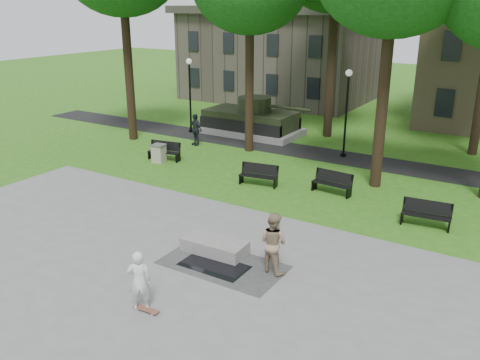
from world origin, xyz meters
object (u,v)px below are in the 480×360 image
(park_bench_0, at_px, (165,150))
(trash_bin, at_px, (159,153))
(concrete_block, at_px, (215,246))
(skateboarder, at_px, (139,281))
(friend_watching, at_px, (273,243))

(park_bench_0, xyz_separation_m, trash_bin, (0.00, -0.50, -0.04))
(concrete_block, bearing_deg, skateboarder, -87.23)
(trash_bin, bearing_deg, concrete_block, -39.79)
(skateboarder, bearing_deg, park_bench_0, -93.10)
(friend_watching, xyz_separation_m, trash_bin, (-10.69, 7.10, -0.52))
(park_bench_0, bearing_deg, friend_watching, -44.84)
(concrete_block, xyz_separation_m, skateboarder, (0.19, -3.86, 0.66))
(concrete_block, bearing_deg, trash_bin, 140.21)
(skateboarder, height_order, park_bench_0, skateboarder)
(skateboarder, relative_size, trash_bin, 1.84)
(friend_watching, bearing_deg, trash_bin, -22.30)
(friend_watching, bearing_deg, skateboarder, 72.35)
(skateboarder, xyz_separation_m, park_bench_0, (-8.60, 11.37, -0.38))
(skateboarder, bearing_deg, concrete_block, -127.44)
(skateboarder, bearing_deg, friend_watching, -159.15)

